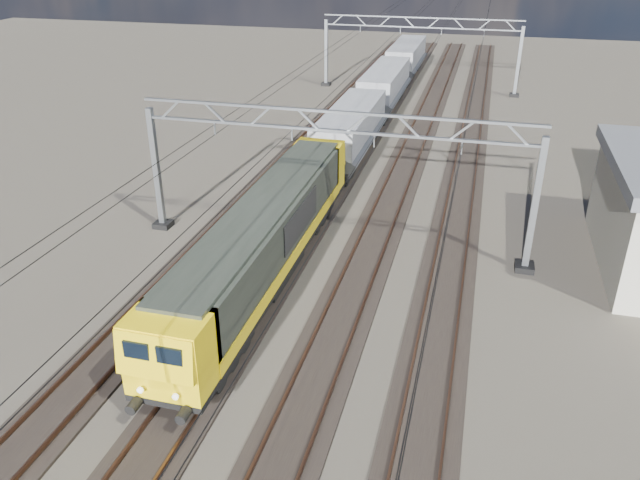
% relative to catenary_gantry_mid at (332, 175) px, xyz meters
% --- Properties ---
extents(ground, '(160.00, 160.00, 0.00)m').
position_rel_catenary_gantry_mid_xyz_m(ground, '(-0.00, -4.00, -3.91)').
color(ground, '#2A251F').
rests_on(ground, ground).
extents(track_outer_west, '(2.60, 140.00, 0.30)m').
position_rel_catenary_gantry_mid_xyz_m(track_outer_west, '(-6.00, -4.00, -3.83)').
color(track_outer_west, black).
rests_on(track_outer_west, ground).
extents(track_loco, '(2.60, 140.00, 0.30)m').
position_rel_catenary_gantry_mid_xyz_m(track_loco, '(-2.00, -4.00, -3.83)').
color(track_loco, black).
rests_on(track_loco, ground).
extents(track_inner_east, '(2.60, 140.00, 0.30)m').
position_rel_catenary_gantry_mid_xyz_m(track_inner_east, '(2.00, -4.00, -3.83)').
color(track_inner_east, black).
rests_on(track_inner_east, ground).
extents(track_outer_east, '(2.60, 140.00, 0.30)m').
position_rel_catenary_gantry_mid_xyz_m(track_outer_east, '(6.00, -4.00, -3.83)').
color(track_outer_east, black).
rests_on(track_outer_east, ground).
extents(catenary_gantry_mid, '(19.90, 0.90, 7.11)m').
position_rel_catenary_gantry_mid_xyz_m(catenary_gantry_mid, '(0.00, 0.00, 0.00)').
color(catenary_gantry_mid, gray).
rests_on(catenary_gantry_mid, ground).
extents(catenary_gantry_far, '(19.90, 0.90, 7.11)m').
position_rel_catenary_gantry_mid_xyz_m(catenary_gantry_far, '(0.00, 36.00, 0.00)').
color(catenary_gantry_far, gray).
rests_on(catenary_gantry_far, ground).
extents(overhead_wires, '(12.03, 140.00, 0.53)m').
position_rel_catenary_gantry_mid_xyz_m(overhead_wires, '(-0.00, 4.00, 1.84)').
color(overhead_wires, black).
rests_on(overhead_wires, ground).
extents(locomotive, '(2.76, 21.10, 3.62)m').
position_rel_catenary_gantry_mid_xyz_m(locomotive, '(-2.00, -4.16, -1.58)').
color(locomotive, black).
rests_on(locomotive, ground).
extents(hopper_wagon_lead, '(3.38, 13.00, 3.25)m').
position_rel_catenary_gantry_mid_xyz_m(hopper_wagon_lead, '(-2.00, 13.54, -1.67)').
color(hopper_wagon_lead, black).
rests_on(hopper_wagon_lead, ground).
extents(hopper_wagon_mid, '(3.38, 13.00, 3.25)m').
position_rel_catenary_gantry_mid_xyz_m(hopper_wagon_mid, '(-2.00, 27.74, -1.67)').
color(hopper_wagon_mid, black).
rests_on(hopper_wagon_mid, ground).
extents(hopper_wagon_third, '(3.38, 13.00, 3.25)m').
position_rel_catenary_gantry_mid_xyz_m(hopper_wagon_third, '(-2.00, 41.94, -1.67)').
color(hopper_wagon_third, black).
rests_on(hopper_wagon_third, ground).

